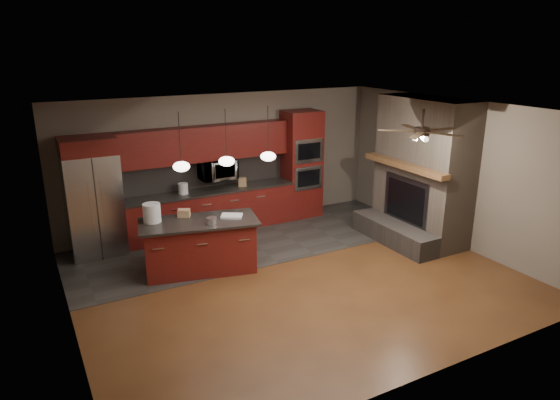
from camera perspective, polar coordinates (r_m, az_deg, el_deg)
ground at (r=8.52m, az=1.81°, el=-8.79°), size 7.00×7.00×0.00m
ceiling at (r=7.70m, az=2.02°, el=10.22°), size 7.00×6.00×0.02m
back_wall at (r=10.61m, az=-6.30°, el=4.48°), size 7.00×0.02×2.80m
right_wall at (r=10.16m, az=19.24°, el=3.01°), size 0.02×6.00×2.80m
left_wall at (r=7.01m, az=-23.69°, el=-3.85°), size 0.02×6.00×2.80m
slate_tile_patch at (r=9.98m, az=-3.40°, el=-4.72°), size 7.00×2.40×0.01m
fireplace_column at (r=10.13m, az=15.76°, el=2.69°), size 1.30×2.10×2.80m
back_cabinetry at (r=10.34m, az=-8.10°, el=1.16°), size 3.59×0.64×2.20m
oven_tower at (r=11.13m, az=2.48°, el=4.08°), size 0.80×0.63×2.38m
microwave at (r=10.31m, az=-7.17°, el=3.49°), size 0.73×0.41×0.50m
refrigerator at (r=9.65m, az=-20.57°, el=0.29°), size 0.95×0.75×2.20m
kitchen_island at (r=8.67m, az=-9.14°, el=-5.18°), size 2.12×1.31×0.92m
white_bucket at (r=8.56m, az=-14.44°, el=-1.44°), size 0.34×0.34×0.32m
paint_can at (r=8.29m, az=-7.80°, el=-2.38°), size 0.23×0.23×0.11m
paint_tray at (r=8.61m, az=-5.54°, el=-1.82°), size 0.43×0.40×0.04m
cardboard_box at (r=8.73m, az=-10.93°, el=-1.47°), size 0.25×0.22×0.13m
counter_bucket at (r=10.10m, az=-11.01°, el=1.29°), size 0.25×0.25×0.22m
counter_box at (r=10.48m, az=-4.33°, el=2.07°), size 0.20×0.18×0.18m
pendant_left at (r=7.83m, az=-11.20°, el=3.80°), size 0.26×0.26×0.92m
pendant_center at (r=8.07m, az=-6.12°, el=4.45°), size 0.26×0.26×0.92m
pendant_right at (r=8.38m, az=-1.36°, el=5.03°), size 0.26×0.26×0.92m
ceiling_fan at (r=8.21m, az=15.92°, el=7.61°), size 1.27×1.33×0.41m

